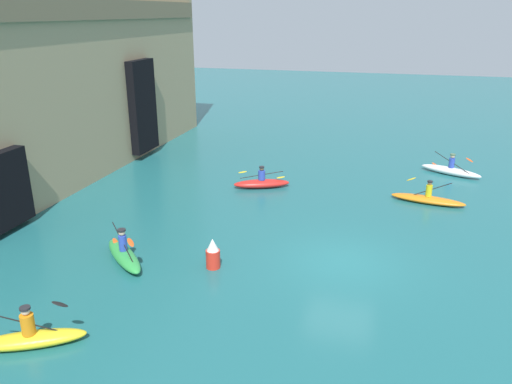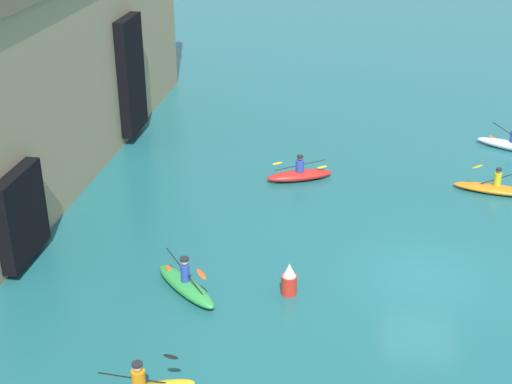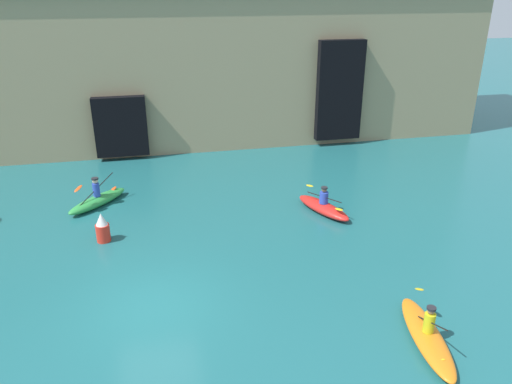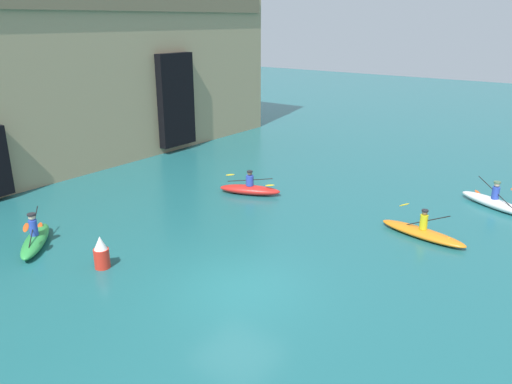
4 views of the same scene
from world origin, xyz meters
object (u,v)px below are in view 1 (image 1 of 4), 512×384
kayak_orange (428,199)px  kayak_green (124,254)px  kayak_yellow (30,338)px  marker_buoy (213,254)px  kayak_white (451,170)px  kayak_red (262,183)px

kayak_orange → kayak_green: (-9.03, 10.71, 0.06)m
kayak_yellow → marker_buoy: bearing=31.8°
kayak_white → kayak_yellow: size_ratio=1.14×
kayak_yellow → kayak_orange: bearing=24.9°
kayak_red → kayak_orange: size_ratio=0.85×
kayak_yellow → kayak_white: bearing=29.6°
kayak_orange → marker_buoy: (-8.61, 7.47, 0.31)m
marker_buoy → kayak_white: bearing=-33.3°
kayak_green → kayak_yellow: size_ratio=0.94×
kayak_red → kayak_yellow: 14.25m
kayak_white → kayak_yellow: 22.39m
kayak_orange → kayak_yellow: (-14.04, 10.63, 0.06)m
kayak_red → kayak_green: size_ratio=1.09×
kayak_white → kayak_red: bearing=-127.1°
kayak_red → kayak_yellow: kayak_yellow is taller
kayak_orange → marker_buoy: 11.40m
kayak_red → kayak_orange: 8.04m
kayak_green → kayak_orange: bearing=83.2°
kayak_green → marker_buoy: (0.42, -3.24, 0.25)m
kayak_yellow → marker_buoy: 6.29m
kayak_orange → kayak_yellow: kayak_yellow is taller
kayak_green → marker_buoy: kayak_green is taller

